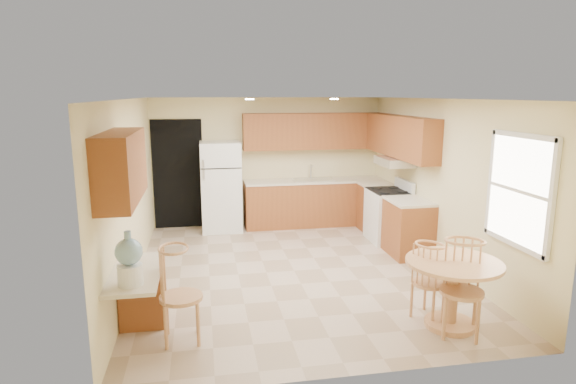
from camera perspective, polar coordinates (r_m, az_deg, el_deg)
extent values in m
plane|color=tan|center=(7.21, 0.73, -9.31)|extent=(5.50, 5.50, 0.00)
cube|color=white|center=(6.73, 0.79, 10.97)|extent=(4.50, 5.50, 0.02)
cube|color=beige|center=(9.54, -2.38, 3.62)|extent=(4.50, 0.02, 2.50)
cube|color=beige|center=(4.28, 7.80, -6.54)|extent=(4.50, 0.02, 2.50)
cube|color=beige|center=(6.81, -18.17, -0.19)|extent=(0.02, 5.50, 2.50)
cube|color=beige|center=(7.61, 17.63, 1.04)|extent=(0.02, 5.50, 2.50)
cube|color=black|center=(9.48, -12.90, 2.06)|extent=(0.90, 0.02, 2.10)
cube|color=#975226|center=(9.56, 3.11, -1.34)|extent=(2.75, 0.60, 0.87)
cube|color=beige|center=(9.47, 3.14, 1.34)|extent=(2.75, 0.63, 0.04)
cube|color=#975226|center=(9.31, 10.41, -1.87)|extent=(0.60, 0.59, 0.87)
cube|color=beige|center=(9.22, 10.51, 0.88)|extent=(0.63, 0.59, 0.04)
cube|color=#975226|center=(8.01, 14.05, -4.24)|extent=(0.60, 0.80, 0.87)
cube|color=beige|center=(7.90, 14.21, -1.06)|extent=(0.63, 0.80, 0.04)
cube|color=#975226|center=(9.47, 3.02, 7.21)|extent=(2.75, 0.33, 0.70)
cube|color=#975226|center=(8.55, 13.13, 6.45)|extent=(0.33, 2.42, 0.70)
cube|color=#975226|center=(5.13, -19.13, 2.84)|extent=(0.33, 1.40, 0.70)
cube|color=silver|center=(9.46, 2.99, 1.47)|extent=(0.78, 0.44, 0.01)
cube|color=silver|center=(8.53, 12.55, 3.56)|extent=(0.50, 0.76, 0.14)
cube|color=#975226|center=(5.78, -16.87, -11.44)|extent=(0.48, 0.42, 0.72)
cube|color=beige|center=(5.29, -17.58, -9.14)|extent=(0.50, 1.20, 0.04)
cube|color=white|center=(6.01, 25.76, 0.14)|extent=(0.05, 1.00, 1.20)
cube|color=white|center=(5.93, 26.20, 6.03)|extent=(0.05, 1.10, 0.06)
cube|color=white|center=(6.15, 25.17, -5.53)|extent=(0.05, 1.10, 0.06)
cube|color=white|center=(5.60, 28.81, -0.92)|extent=(0.05, 0.06, 1.28)
cube|color=white|center=(6.43, 22.95, 1.07)|extent=(0.05, 0.06, 1.28)
cylinder|color=white|center=(7.85, -4.57, 10.92)|extent=(0.14, 0.14, 0.02)
cylinder|color=white|center=(8.11, 5.51, 10.93)|extent=(0.14, 0.14, 0.02)
cube|color=white|center=(9.18, -7.94, 0.65)|extent=(0.75, 0.70, 1.69)
cube|color=black|center=(8.77, -7.92, 2.77)|extent=(0.73, 0.01, 0.02)
cube|color=silver|center=(8.77, -9.95, 2.05)|extent=(0.03, 0.03, 0.18)
cube|color=silver|center=(8.74, -9.99, 3.34)|extent=(0.03, 0.03, 0.14)
cube|color=white|center=(8.69, 11.78, -2.80)|extent=(0.65, 0.76, 0.90)
cube|color=black|center=(8.59, 11.91, 0.15)|extent=(0.64, 0.75, 0.02)
cube|color=white|center=(8.68, 13.65, 0.82)|extent=(0.06, 0.76, 0.18)
cylinder|color=tan|center=(5.91, 18.60, -14.57)|extent=(0.56, 0.56, 0.06)
cylinder|color=tan|center=(5.76, 18.83, -11.47)|extent=(0.14, 0.14, 0.69)
cylinder|color=tan|center=(5.63, 19.08, -7.93)|extent=(1.04, 1.04, 0.04)
cylinder|color=tan|center=(5.89, 16.48, -10.31)|extent=(0.40, 0.40, 0.04)
cylinder|color=tan|center=(6.03, 14.52, -11.86)|extent=(0.03, 0.03, 0.43)
cylinder|color=tan|center=(6.14, 16.97, -11.53)|extent=(0.03, 0.03, 0.43)
cylinder|color=tan|center=(5.79, 15.71, -12.92)|extent=(0.03, 0.03, 0.43)
cylinder|color=tan|center=(5.92, 18.24, -12.54)|extent=(0.03, 0.03, 0.43)
cylinder|color=tan|center=(5.57, 19.88, -11.07)|extent=(0.46, 0.46, 0.04)
cylinder|color=tan|center=(5.72, 17.40, -12.98)|extent=(0.04, 0.04, 0.49)
cylinder|color=tan|center=(5.87, 20.33, -12.51)|extent=(0.04, 0.04, 0.49)
cylinder|color=tan|center=(5.46, 19.03, -14.31)|extent=(0.04, 0.04, 0.49)
cylinder|color=tan|center=(5.62, 22.06, -13.78)|extent=(0.04, 0.04, 0.49)
cylinder|color=tan|center=(5.26, -12.55, -12.09)|extent=(0.45, 0.45, 0.04)
cylinder|color=tan|center=(5.52, -14.10, -13.76)|extent=(0.04, 0.04, 0.48)
cylinder|color=tan|center=(5.50, -10.65, -13.68)|extent=(0.04, 0.04, 0.48)
cylinder|color=tan|center=(5.23, -14.33, -15.27)|extent=(0.04, 0.04, 0.48)
cylinder|color=tan|center=(5.21, -10.66, -15.19)|extent=(0.04, 0.04, 0.48)
cylinder|color=white|center=(4.91, -18.19, -9.29)|extent=(0.24, 0.24, 0.20)
sphere|color=#7CA8C0|center=(4.84, -18.36, -6.74)|extent=(0.26, 0.26, 0.26)
cylinder|color=#7CA8C0|center=(4.79, -18.49, -4.85)|extent=(0.06, 0.06, 0.07)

